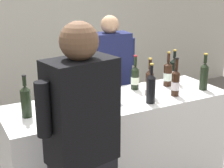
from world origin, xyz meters
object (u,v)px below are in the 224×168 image
object	(u,v)px
ice_bucket	(82,104)
person_server	(110,92)
wine_bottle_0	(26,100)
wine_bottle_5	(135,77)
wine_bottle_1	(204,75)
wine_bottle_4	(174,70)
wine_bottle_9	(151,88)
wine_bottle_6	(149,82)
wine_bottle_3	(176,82)
wine_bottle_7	(168,74)
potted_shrub	(111,85)
wine_bottle_2	(98,84)
wine_bottle_8	(50,89)
wine_glass	(116,86)

from	to	relation	value
ice_bucket	person_server	xyz separation A→B (m)	(0.72, 0.91, -0.30)
wine_bottle_0	wine_bottle_5	world-z (taller)	same
ice_bucket	wine_bottle_1	bearing A→B (deg)	2.35
wine_bottle_4	wine_bottle_5	size ratio (longest dim) A/B	1.03
wine_bottle_9	wine_bottle_6	bearing A→B (deg)	59.12
wine_bottle_3	wine_bottle_7	bearing A→B (deg)	66.18
wine_bottle_4	potted_shrub	distance (m)	1.05
wine_bottle_2	wine_bottle_7	world-z (taller)	wine_bottle_2
wine_bottle_3	wine_bottle_7	world-z (taller)	wine_bottle_3
wine_bottle_3	person_server	size ratio (longest dim) A/B	0.21
wine_bottle_6	wine_bottle_7	distance (m)	0.35
wine_bottle_8	potted_shrub	world-z (taller)	wine_bottle_8
wine_bottle_2	wine_bottle_7	xyz separation A→B (m)	(0.74, 0.00, -0.01)
wine_bottle_0	person_server	bearing A→B (deg)	33.58
wine_bottle_5	wine_bottle_8	world-z (taller)	wine_bottle_8
wine_bottle_9	wine_bottle_1	bearing A→B (deg)	5.35
wine_bottle_2	wine_bottle_6	world-z (taller)	wine_bottle_2
wine_bottle_7	wine_bottle_8	distance (m)	1.15
wine_bottle_0	wine_bottle_4	bearing A→B (deg)	6.53
wine_bottle_0	wine_glass	size ratio (longest dim) A/B	1.70
wine_bottle_5	person_server	distance (m)	0.63
wine_bottle_0	wine_bottle_4	world-z (taller)	wine_bottle_4
wine_bottle_4	wine_bottle_8	world-z (taller)	wine_bottle_8
wine_glass	wine_bottle_4	bearing A→B (deg)	15.10
wine_bottle_2	potted_shrub	size ratio (longest dim) A/B	0.31
wine_bottle_8	wine_bottle_9	distance (m)	0.83
wine_bottle_3	wine_bottle_8	distance (m)	1.09
person_server	potted_shrub	size ratio (longest dim) A/B	1.38
potted_shrub	wine_bottle_5	bearing A→B (deg)	-104.72
person_server	potted_shrub	xyz separation A→B (m)	(0.23, 0.41, -0.06)
person_server	wine_bottle_9	bearing A→B (deg)	-96.11
wine_bottle_5	wine_bottle_7	bearing A→B (deg)	-10.20
wine_bottle_2	wine_bottle_5	xyz separation A→B (m)	(0.41, 0.06, -0.02)
potted_shrub	person_server	bearing A→B (deg)	-119.09
wine_bottle_5	wine_bottle_8	xyz separation A→B (m)	(-0.82, 0.01, 0.01)
wine_bottle_5	wine_bottle_7	world-z (taller)	wine_bottle_7
wine_bottle_8	ice_bucket	xyz separation A→B (m)	(0.12, -0.37, -0.02)
wine_bottle_8	potted_shrub	xyz separation A→B (m)	(1.07, 0.95, -0.39)
ice_bucket	potted_shrub	xyz separation A→B (m)	(0.95, 1.32, -0.36)
wine_bottle_0	wine_bottle_8	xyz separation A→B (m)	(0.25, 0.18, -0.01)
wine_bottle_0	wine_bottle_6	xyz separation A→B (m)	(1.08, -0.03, -0.01)
wine_glass	potted_shrub	bearing A→B (deg)	64.23
wine_glass	wine_bottle_3	bearing A→B (deg)	-12.30
wine_bottle_0	wine_bottle_3	bearing A→B (deg)	-6.60
wine_bottle_3	wine_bottle_1	bearing A→B (deg)	1.86
wine_glass	potted_shrub	world-z (taller)	same
wine_bottle_1	potted_shrub	bearing A→B (deg)	103.62
wine_bottle_1	wine_bottle_9	distance (m)	0.64
wine_glass	potted_shrub	xyz separation A→B (m)	(0.56, 1.17, -0.40)
wine_bottle_6	wine_bottle_9	world-z (taller)	wine_bottle_6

